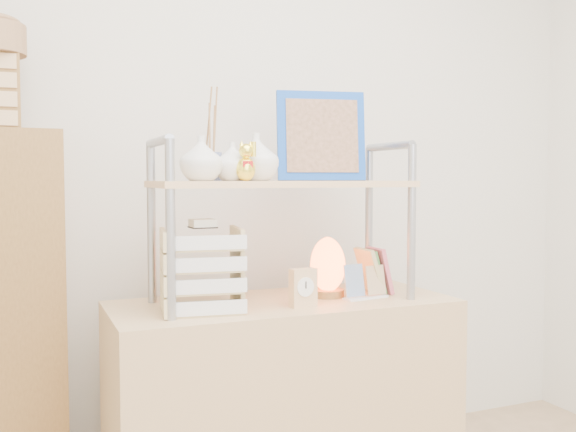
{
  "coord_description": "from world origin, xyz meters",
  "views": [
    {
      "loc": [
        -0.85,
        -0.86,
        1.18
      ],
      "look_at": [
        0.02,
        1.2,
        1.05
      ],
      "focal_mm": 40.0,
      "sensor_mm": 36.0,
      "label": 1
    }
  ],
  "objects": [
    {
      "name": "desk",
      "position": [
        0.0,
        1.2,
        0.38
      ],
      "size": [
        1.2,
        0.5,
        0.75
      ],
      "primitive_type": "cube",
      "color": "tan",
      "rests_on": "ground"
    },
    {
      "name": "hutch",
      "position": [
        -0.04,
        1.21,
        1.19
      ],
      "size": [
        0.9,
        0.34,
        0.76
      ],
      "color": "#989CA6",
      "rests_on": "desk"
    },
    {
      "name": "letter_tray",
      "position": [
        -0.31,
        1.14,
        0.87
      ],
      "size": [
        0.28,
        0.27,
        0.3
      ],
      "color": "tan",
      "rests_on": "desk"
    },
    {
      "name": "salt_lamp",
      "position": [
        0.18,
        1.21,
        0.86
      ],
      "size": [
        0.14,
        0.13,
        0.22
      ],
      "color": "brown",
      "rests_on": "desk"
    },
    {
      "name": "desk_clock",
      "position": [
        0.02,
        1.08,
        0.81
      ],
      "size": [
        0.1,
        0.05,
        0.13
      ],
      "color": "tan",
      "rests_on": "desk"
    },
    {
      "name": "postcard_stand",
      "position": [
        0.29,
        1.13,
        0.79
      ],
      "size": [
        0.18,
        0.08,
        0.12
      ],
      "color": "white",
      "rests_on": "desk"
    }
  ]
}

